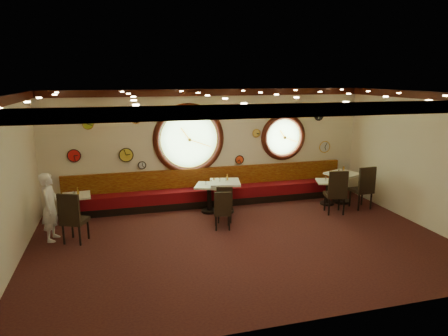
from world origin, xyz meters
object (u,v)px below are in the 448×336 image
condiment_e_bottle (344,169)px  chair_c (225,202)px  table_d (328,189)px  condiment_a_pepper (75,194)px  table_a (77,205)px  chair_b (223,208)px  condiment_e_pepper (343,171)px  condiment_d_pepper (329,180)px  condiment_b_salt (206,183)px  condiment_d_salt (326,179)px  condiment_c_pepper (226,179)px  table_e (342,184)px  condiment_e_salt (339,171)px  condiment_d_bottle (330,178)px  chair_d (336,189)px  condiment_b_bottle (214,181)px  chair_a (72,215)px  condiment_b_pepper (211,183)px  table_c (225,193)px  waiter (50,207)px  condiment_a_bottle (78,191)px  condiment_c_salt (220,180)px  condiment_a_salt (74,193)px  condiment_c_bottle (227,177)px  table_b (209,195)px

condiment_e_bottle → chair_c: bearing=-168.2°
table_d → condiment_a_pepper: bearing=178.1°
table_a → condiment_e_bottle: (7.24, -0.14, 0.50)m
chair_b → condiment_e_pepper: size_ratio=5.09×
condiment_a_pepper → condiment_d_pepper: size_ratio=1.13×
condiment_b_salt → condiment_d_salt: bearing=-3.5°
condiment_e_pepper → condiment_e_bottle: condiment_e_bottle is taller
condiment_d_salt → condiment_c_pepper: condiment_c_pepper is taller
table_e → condiment_e_salt: condiment_e_salt is taller
condiment_d_bottle → condiment_d_pepper: bearing=-127.7°
chair_d → condiment_b_bottle: (-3.00, 1.13, 0.15)m
table_d → condiment_e_bottle: (0.56, 0.16, 0.52)m
condiment_d_pepper → condiment_e_bottle: (0.58, 0.23, 0.22)m
condiment_d_salt → condiment_e_salt: 0.46m
chair_a → condiment_b_salt: 3.45m
condiment_b_pepper → condiment_c_pepper: (0.38, -0.08, 0.08)m
chair_d → condiment_b_bottle: bearing=172.2°
table_c → condiment_d_pepper: bearing=-3.7°
condiment_d_bottle → waiter: size_ratio=0.09×
condiment_b_bottle → condiment_e_bottle: (3.77, -0.17, 0.12)m
chair_c → table_d: bearing=27.9°
chair_b → condiment_a_bottle: size_ratio=3.37×
table_e → condiment_d_pepper: (-0.51, -0.13, 0.19)m
condiment_c_salt → condiment_e_pepper: condiment_e_pepper is taller
table_e → condiment_e_bottle: bearing=55.2°
condiment_b_pepper → chair_d: bearing=-18.4°
chair_d → condiment_d_bottle: bearing=83.5°
table_c → condiment_e_bottle: bearing=0.6°
table_c → condiment_c_salt: (-0.14, 0.02, 0.36)m
table_d → condiment_e_salt: (0.36, 0.09, 0.48)m
chair_d → condiment_e_salt: bearing=69.7°
table_d → condiment_a_salt: 6.75m
condiment_c_pepper → condiment_e_salt: condiment_e_salt is taller
condiment_b_pepper → condiment_c_bottle: bearing=-1.1°
table_a → condiment_a_bottle: 0.36m
condiment_c_bottle → chair_d: bearing=-21.0°
chair_d → condiment_d_pepper: size_ratio=8.14×
condiment_a_salt → condiment_d_pepper: condiment_a_salt is taller
chair_a → chair_b: 3.32m
condiment_a_salt → condiment_b_salt: condiment_b_salt is taller
condiment_e_bottle → waiter: 7.73m
condiment_a_bottle → condiment_d_bottle: (6.72, -0.30, -0.05)m
table_b → condiment_d_pepper: 3.37m
condiment_b_salt → condiment_d_pepper: size_ratio=1.01×
condiment_d_salt → condiment_c_bottle: 2.83m
chair_b → condiment_b_pepper: chair_b is taller
table_c → chair_c: bearing=-105.8°
chair_a → condiment_e_pepper: size_ratio=6.13×
condiment_d_bottle → condiment_e_pepper: size_ratio=1.20×
table_e → condiment_c_salt: (-3.59, 0.08, 0.35)m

